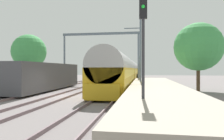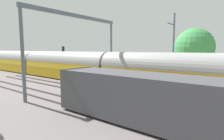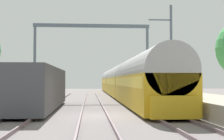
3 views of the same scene
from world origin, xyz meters
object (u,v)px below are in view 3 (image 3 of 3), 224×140
at_px(catenary_gantry, 92,46).
at_px(person_crossing, 146,90).
at_px(passenger_train, 121,81).
at_px(railway_signal_far, 133,73).
at_px(freight_car, 37,88).

bearing_deg(catenary_gantry, person_crossing, 2.77).
distance_m(passenger_train, railway_signal_far, 3.36).
bearing_deg(passenger_train, catenary_gantry, -118.05).
bearing_deg(freight_car, passenger_train, 66.51).
xyz_separation_m(railway_signal_far, catenary_gantry, (-5.72, -9.68, 2.54)).
relative_size(railway_signal_far, catenary_gantry, 0.39).
height_order(person_crossing, catenary_gantry, catenary_gantry).
xyz_separation_m(freight_car, person_crossing, (9.53, 10.65, -0.44)).
bearing_deg(passenger_train, freight_car, -113.49).
xyz_separation_m(person_crossing, catenary_gantry, (-5.72, -0.28, 4.56)).
bearing_deg(person_crossing, passenger_train, -65.09).
relative_size(passenger_train, railway_signal_far, 10.39).
relative_size(person_crossing, catenary_gantry, 0.14).
bearing_deg(catenary_gantry, passenger_train, 61.95).
relative_size(passenger_train, freight_car, 3.78).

